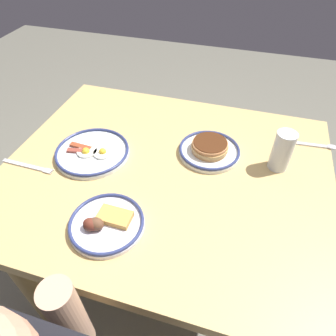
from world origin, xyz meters
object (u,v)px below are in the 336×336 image
at_px(plate_far_companion, 105,223).
at_px(tea_spoon, 318,145).
at_px(plate_near_main, 92,152).
at_px(plate_center_pancakes, 209,149).
at_px(drinking_glass, 281,153).
at_px(fork_near, 28,166).

bearing_deg(plate_far_companion, tea_spoon, -137.38).
xyz_separation_m(plate_near_main, plate_far_companion, (-0.18, 0.27, 0.00)).
bearing_deg(plate_center_pancakes, drinking_glass, 179.35).
relative_size(plate_near_main, plate_center_pancakes, 1.20).
relative_size(plate_far_companion, fork_near, 1.09).
xyz_separation_m(plate_center_pancakes, plate_far_companion, (0.22, 0.40, -0.00)).
bearing_deg(plate_near_main, plate_center_pancakes, -162.06).
distance_m(plate_near_main, plate_far_companion, 0.33).
relative_size(plate_center_pancakes, tea_spoon, 1.13).
bearing_deg(plate_near_main, fork_near, 32.66).
height_order(plate_near_main, drinking_glass, drinking_glass).
distance_m(drinking_glass, fork_near, 0.87).
bearing_deg(drinking_glass, plate_far_companion, 40.80).
distance_m(plate_near_main, plate_center_pancakes, 0.42).
bearing_deg(tea_spoon, plate_near_main, 19.99).
bearing_deg(plate_far_companion, fork_near, -22.46).
xyz_separation_m(plate_near_main, tea_spoon, (-0.79, -0.29, -0.01)).
bearing_deg(fork_near, tea_spoon, -157.37).
bearing_deg(drinking_glass, plate_center_pancakes, -0.65).
relative_size(plate_far_companion, drinking_glass, 1.52).
distance_m(plate_far_companion, fork_near, 0.40).
distance_m(plate_center_pancakes, tea_spoon, 0.41).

